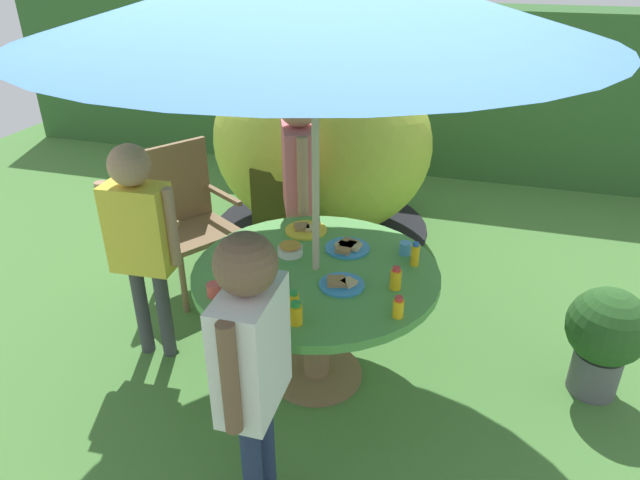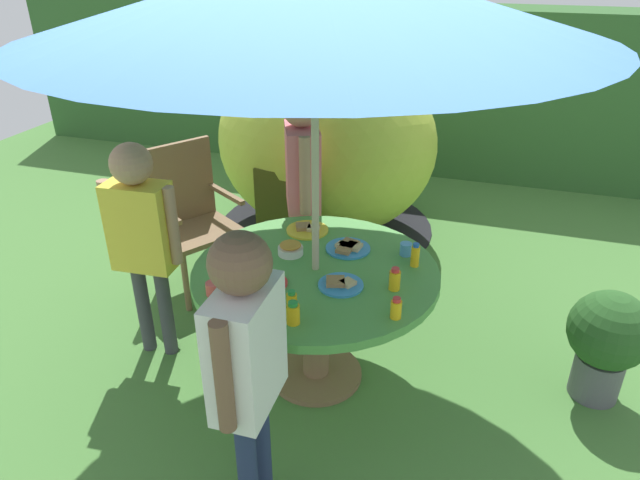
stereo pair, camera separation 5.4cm
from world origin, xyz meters
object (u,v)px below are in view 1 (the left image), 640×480
Objects in this scene: garden_table at (316,290)px; child_in_pink_shirt at (300,169)px; child_in_yellow_shirt at (140,228)px; cup_far at (405,248)px; plate_near_right at (341,284)px; dome_tent at (321,144)px; juice_bottle_near_left at (296,314)px; plate_mid_left at (347,247)px; plate_far_left at (269,282)px; juice_bottle_mid_right at (396,279)px; wooden_chair at (186,212)px; plate_front_edge at (306,229)px; juice_bottle_center_front at (398,308)px; child_in_white_shirt at (251,350)px; juice_bottle_far_right at (294,302)px; potted_plant at (605,335)px; cup_near at (214,290)px; snack_bowl at (290,249)px; juice_bottle_center_back at (415,254)px.

garden_table is 0.95m from child_in_pink_shirt.
child_in_yellow_shirt is at bearing -57.85° from child_in_pink_shirt.
cup_far is (1.37, 0.34, -0.09)m from child_in_yellow_shirt.
garden_table is at bearing 143.98° from plate_near_right.
dome_tent is 1.40× the size of child_in_pink_shirt.
child_in_pink_shirt is at bearing 118.78° from plate_near_right.
plate_mid_left is at bearing 85.74° from juice_bottle_near_left.
plate_far_left is 0.77m from cup_far.
child_in_pink_shirt reaches higher than garden_table.
juice_bottle_mid_right reaches higher than cup_far.
wooden_chair is (-1.13, 0.71, -0.02)m from garden_table.
child_in_pink_shirt reaches higher than plate_front_edge.
juice_bottle_center_front is 1.53× the size of cup_far.
child_in_white_shirt is 0.49m from juice_bottle_far_right.
dome_tent is (-0.51, 1.83, 0.17)m from garden_table.
juice_bottle_far_right is at bearing -118.72° from plate_near_right.
garden_table is 0.30m from plate_mid_left.
plate_near_right is (-1.30, -0.43, 0.34)m from potted_plant.
juice_bottle_center_front reaches higher than plate_front_edge.
plate_far_left is 0.26m from cup_near.
dome_tent is at bearing 103.26° from juice_bottle_far_right.
child_in_white_shirt is 12.85× the size of juice_bottle_center_front.
juice_bottle_center_front is (0.64, -0.09, 0.03)m from plate_far_left.
juice_bottle_mid_right reaches higher than potted_plant.
juice_bottle_center_front is 1.44× the size of cup_near.
snack_bowl is (-0.19, 0.97, -0.12)m from child_in_white_shirt.
wooden_chair is 1.61m from cup_far.
dome_tent is at bearing 102.99° from plate_front_edge.
juice_bottle_far_right is 0.85× the size of juice_bottle_center_back.
garden_table is 11.56× the size of juice_bottle_near_left.
wooden_chair is 0.83m from child_in_yellow_shirt.
child_in_white_shirt reaches higher than child_in_yellow_shirt.
juice_bottle_far_right is at bearing -168.14° from juice_bottle_center_front.
plate_front_edge is 2.33× the size of juice_bottle_center_front.
garden_table is 0.54m from juice_bottle_center_back.
potted_plant is at bearing 31.23° from juice_bottle_center_front.
snack_bowl is (0.18, -0.71, -0.17)m from child_in_pink_shirt.
juice_bottle_near_left reaches higher than snack_bowl.
wooden_chair is 14.87× the size of cup_far.
child_in_yellow_shirt is 9.55× the size of snack_bowl.
plate_far_left is (-0.19, 0.66, -0.13)m from child_in_white_shirt.
wooden_chair is 1.68m from juice_bottle_near_left.
plate_far_left is at bearing 37.38° from cup_near.
juice_bottle_near_left is at bearing -151.13° from potted_plant.
juice_bottle_mid_right is at bearing -45.17° from plate_mid_left.
juice_bottle_mid_right is at bearing -160.16° from potted_plant.
cup_near is (0.74, -1.08, 0.18)m from wooden_chair.
juice_bottle_near_left reaches higher than plate_near_right.
snack_bowl is at bearing 66.09° from cup_near.
cup_near is (-0.80, -0.30, -0.02)m from juice_bottle_mid_right.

